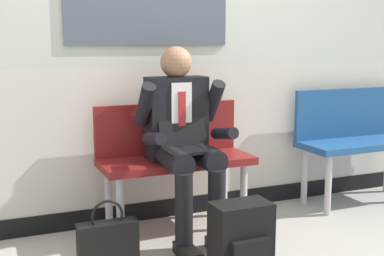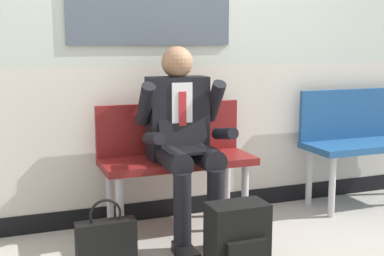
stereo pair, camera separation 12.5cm
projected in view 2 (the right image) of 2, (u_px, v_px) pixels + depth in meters
name	position (u px, v px, depth m)	size (l,w,h in m)	color
ground_plane	(206.00, 249.00, 3.22)	(18.00, 18.00, 0.00)	#9E9991
station_wall	(168.00, 7.00, 3.63)	(6.23, 0.17, 3.08)	beige
bench_with_person	(175.00, 153.00, 3.52)	(1.04, 0.42, 0.87)	maroon
bench_empty	(362.00, 136.00, 4.07)	(1.02, 0.42, 0.92)	navy
person_seated	(184.00, 137.00, 3.31)	(0.57, 0.70, 1.26)	black
backpack	(238.00, 242.00, 2.78)	(0.32, 0.23, 0.43)	black
handbag	(106.00, 240.00, 3.00)	(0.35, 0.11, 0.39)	black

